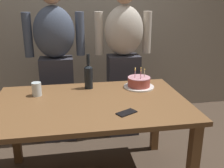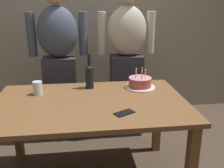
{
  "view_description": "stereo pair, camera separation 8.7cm",
  "coord_description": "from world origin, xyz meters",
  "px_view_note": "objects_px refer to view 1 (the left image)",
  "views": [
    {
      "loc": [
        -0.16,
        -1.88,
        1.51
      ],
      "look_at": [
        0.18,
        0.11,
        0.84
      ],
      "focal_mm": 41.93,
      "sensor_mm": 36.0,
      "label": 1
    },
    {
      "loc": [
        -0.08,
        -1.89,
        1.51
      ],
      "look_at": [
        0.18,
        0.11,
        0.84
      ],
      "focal_mm": 41.93,
      "sensor_mm": 36.0,
      "label": 2
    }
  ],
  "objects_px": {
    "birthday_cake": "(139,83)",
    "water_glass_near": "(37,89)",
    "wine_bottle": "(89,76)",
    "person_man_bearded": "(56,62)",
    "person_woman_cardigan": "(124,59)",
    "cell_phone": "(127,113)"
  },
  "relations": [
    {
      "from": "birthday_cake",
      "to": "water_glass_near",
      "type": "bearing_deg",
      "value": -176.26
    },
    {
      "from": "wine_bottle",
      "to": "person_man_bearded",
      "type": "xyz_separation_m",
      "value": [
        -0.29,
        0.49,
        0.02
      ]
    },
    {
      "from": "birthday_cake",
      "to": "wine_bottle",
      "type": "distance_m",
      "value": 0.45
    },
    {
      "from": "wine_bottle",
      "to": "person_man_bearded",
      "type": "bearing_deg",
      "value": 120.77
    },
    {
      "from": "wine_bottle",
      "to": "person_woman_cardigan",
      "type": "height_order",
      "value": "person_woman_cardigan"
    },
    {
      "from": "wine_bottle",
      "to": "cell_phone",
      "type": "distance_m",
      "value": 0.63
    },
    {
      "from": "wine_bottle",
      "to": "person_woman_cardigan",
      "type": "xyz_separation_m",
      "value": [
        0.42,
        0.49,
        0.02
      ]
    },
    {
      "from": "birthday_cake",
      "to": "wine_bottle",
      "type": "bearing_deg",
      "value": 172.95
    },
    {
      "from": "wine_bottle",
      "to": "person_woman_cardigan",
      "type": "distance_m",
      "value": 0.65
    },
    {
      "from": "person_woman_cardigan",
      "to": "person_man_bearded",
      "type": "bearing_deg",
      "value": 0.0
    },
    {
      "from": "birthday_cake",
      "to": "person_man_bearded",
      "type": "height_order",
      "value": "person_man_bearded"
    },
    {
      "from": "birthday_cake",
      "to": "person_woman_cardigan",
      "type": "relative_size",
      "value": 0.16
    },
    {
      "from": "birthday_cake",
      "to": "wine_bottle",
      "type": "xyz_separation_m",
      "value": [
        -0.45,
        0.06,
        0.07
      ]
    },
    {
      "from": "water_glass_near",
      "to": "cell_phone",
      "type": "relative_size",
      "value": 0.78
    },
    {
      "from": "birthday_cake",
      "to": "wine_bottle",
      "type": "relative_size",
      "value": 0.88
    },
    {
      "from": "wine_bottle",
      "to": "person_woman_cardigan",
      "type": "relative_size",
      "value": 0.19
    },
    {
      "from": "person_woman_cardigan",
      "to": "birthday_cake",
      "type": "bearing_deg",
      "value": 92.51
    },
    {
      "from": "person_man_bearded",
      "to": "person_woman_cardigan",
      "type": "bearing_deg",
      "value": -180.0
    },
    {
      "from": "cell_phone",
      "to": "person_woman_cardigan",
      "type": "relative_size",
      "value": 0.09
    },
    {
      "from": "person_man_bearded",
      "to": "cell_phone",
      "type": "bearing_deg",
      "value": 115.32
    },
    {
      "from": "cell_phone",
      "to": "birthday_cake",
      "type": "bearing_deg",
      "value": 37.0
    },
    {
      "from": "birthday_cake",
      "to": "cell_phone",
      "type": "bearing_deg",
      "value": -113.93
    }
  ]
}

